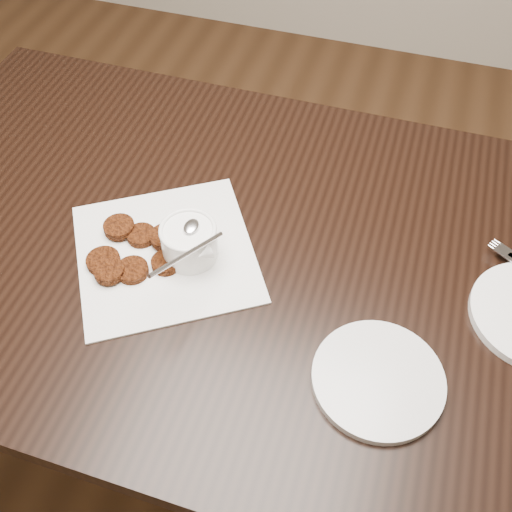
{
  "coord_description": "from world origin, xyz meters",
  "views": [
    {
      "loc": [
        0.26,
        -0.56,
        1.53
      ],
      "look_at": [
        0.09,
        0.0,
        0.8
      ],
      "focal_mm": 40.73,
      "sensor_mm": 36.0,
      "label": 1
    }
  ],
  "objects_px": {
    "table": "(227,347)",
    "plate_empty": "(378,379)",
    "sauce_ramekin": "(187,229)",
    "napkin": "(165,253)"
  },
  "relations": [
    {
      "from": "table",
      "to": "plate_empty",
      "type": "bearing_deg",
      "value": -30.44
    },
    {
      "from": "napkin",
      "to": "plate_empty",
      "type": "height_order",
      "value": "plate_empty"
    },
    {
      "from": "napkin",
      "to": "plate_empty",
      "type": "bearing_deg",
      "value": -18.38
    },
    {
      "from": "plate_empty",
      "to": "table",
      "type": "bearing_deg",
      "value": 149.56
    },
    {
      "from": "table",
      "to": "plate_empty",
      "type": "xyz_separation_m",
      "value": [
        0.32,
        -0.19,
        0.38
      ]
    },
    {
      "from": "napkin",
      "to": "sauce_ramekin",
      "type": "height_order",
      "value": "sauce_ramekin"
    },
    {
      "from": "table",
      "to": "plate_empty",
      "type": "distance_m",
      "value": 0.53
    },
    {
      "from": "napkin",
      "to": "table",
      "type": "bearing_deg",
      "value": 35.13
    },
    {
      "from": "sauce_ramekin",
      "to": "plate_empty",
      "type": "height_order",
      "value": "sauce_ramekin"
    },
    {
      "from": "table",
      "to": "sauce_ramekin",
      "type": "height_order",
      "value": "sauce_ramekin"
    }
  ]
}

